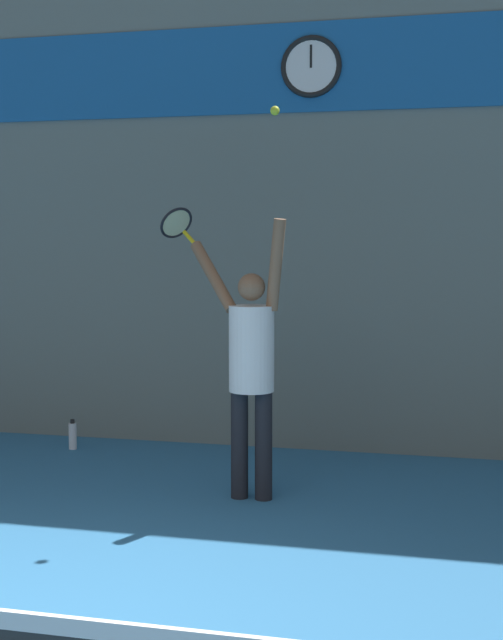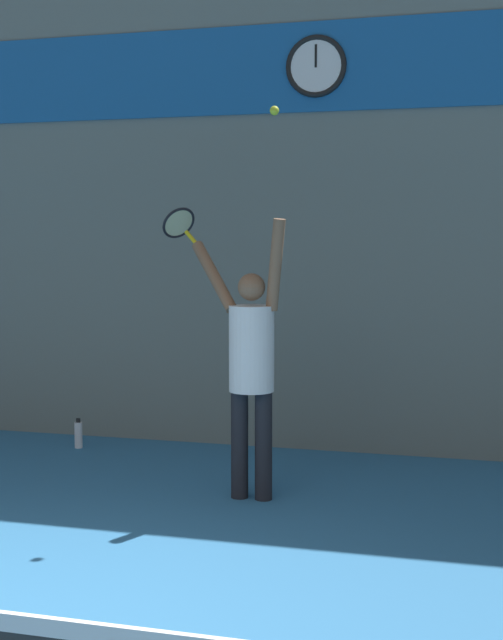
% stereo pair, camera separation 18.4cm
% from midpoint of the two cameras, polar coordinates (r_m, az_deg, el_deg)
% --- Properties ---
extents(back_wall, '(18.00, 0.10, 5.00)m').
position_cam_midpoint_polar(back_wall, '(8.35, -2.38, 9.04)').
color(back_wall, slate).
rests_on(back_wall, ground_plane).
extents(sponsor_banner, '(7.93, 0.02, 0.79)m').
position_cam_midpoint_polar(sponsor_banner, '(8.42, -2.52, 15.64)').
color(sponsor_banner, '#195B9E').
extents(scoreboard_clock, '(0.55, 0.05, 0.55)m').
position_cam_midpoint_polar(scoreboard_clock, '(8.21, 3.17, 15.90)').
color(scoreboard_clock, white).
extents(tennis_player, '(0.86, 0.52, 2.09)m').
position_cam_midpoint_polar(tennis_player, '(6.61, -0.84, -2.55)').
color(tennis_player, black).
rests_on(tennis_player, ground_plane).
extents(tennis_racket, '(0.39, 0.35, 0.31)m').
position_cam_midpoint_polar(tennis_racket, '(7.18, -5.50, 6.12)').
color(tennis_racket, yellow).
extents(tennis_ball, '(0.07, 0.07, 0.07)m').
position_cam_midpoint_polar(tennis_ball, '(6.47, 0.68, 13.25)').
color(tennis_ball, '#CCDB2D').
extents(water_bottle, '(0.07, 0.07, 0.28)m').
position_cam_midpoint_polar(water_bottle, '(8.49, -11.99, -7.25)').
color(water_bottle, silver).
rests_on(water_bottle, ground_plane).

